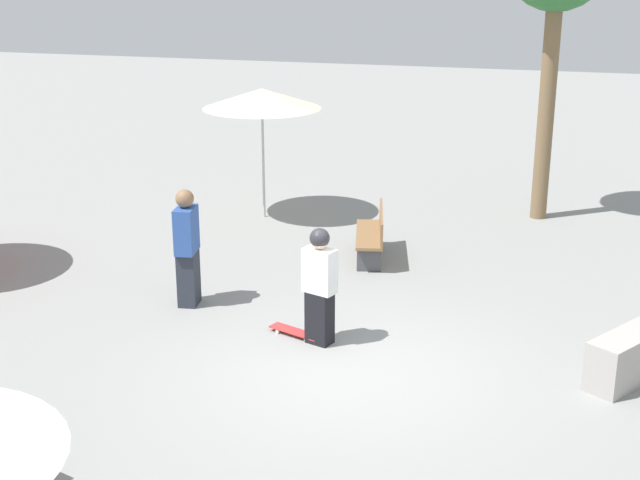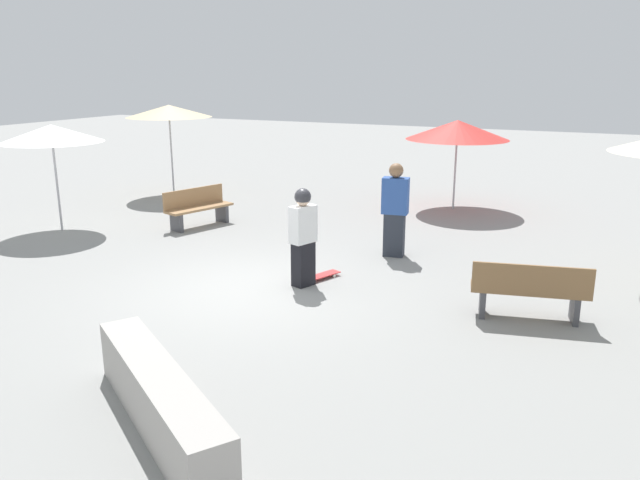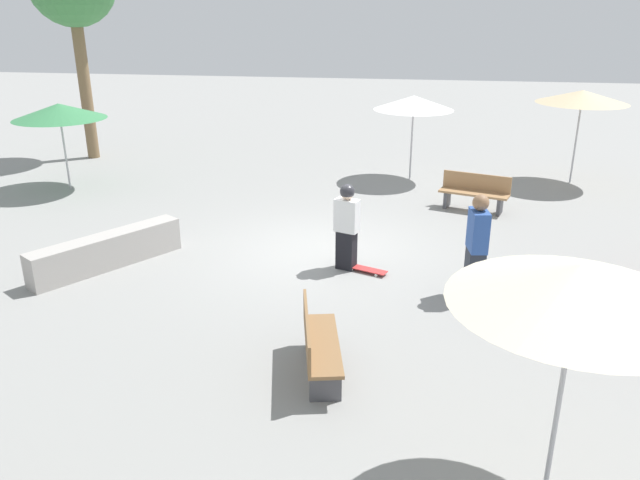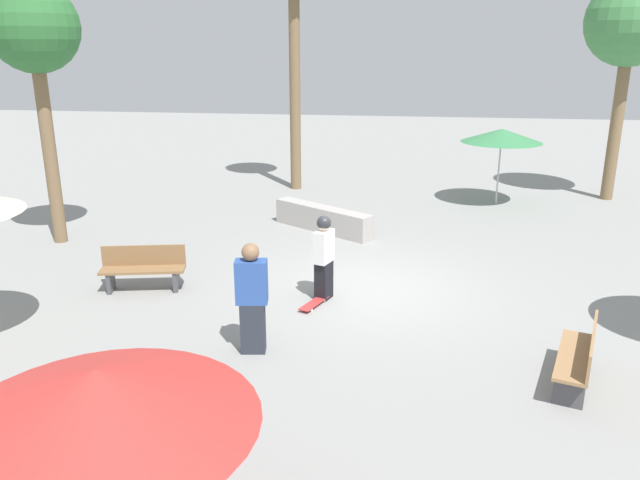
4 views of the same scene
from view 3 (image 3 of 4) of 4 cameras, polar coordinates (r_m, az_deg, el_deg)
name	(u,v)px [view 3 (image 3 of 4)]	position (r m, az deg, el deg)	size (l,w,h in m)	color
ground_plane	(320,251)	(12.35, 0.01, -1.01)	(60.00, 60.00, 0.00)	gray
skater_main	(347,224)	(11.26, 2.47, 1.48)	(0.48, 0.37, 1.61)	black
skateboard	(366,269)	(11.40, 4.21, -2.67)	(0.82, 0.48, 0.07)	red
concrete_ledge	(107,251)	(12.16, -18.87, -0.97)	(1.98, 2.68, 0.62)	#A8A39E
bench_near	(318,344)	(8.26, -0.20, -9.52)	(0.77, 1.66, 0.85)	#47474C
bench_far	(474,193)	(15.14, 13.94, 4.24)	(1.66, 0.90, 0.85)	#47474C
shade_umbrella_green	(59,111)	(17.40, -22.75, 10.80)	(2.32, 2.32, 2.23)	#B7B7BC
shade_umbrella_tan	(582,97)	(17.99, 22.86, 11.98)	(2.34, 2.34, 2.48)	#B7B7BC
shade_umbrella_white	(414,103)	(17.21, 8.56, 12.31)	(2.15, 2.15, 2.29)	#B7B7BC
shade_umbrella_cream	(578,285)	(5.83, 22.52, -3.78)	(2.26, 2.26, 2.52)	#B7B7BC
bystander_watching	(477,246)	(10.49, 14.13, -0.57)	(0.33, 0.51, 1.76)	#282D38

